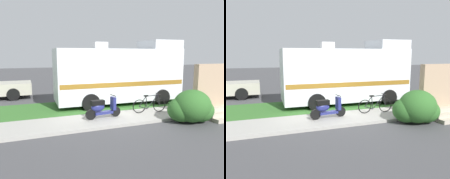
% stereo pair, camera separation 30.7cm
% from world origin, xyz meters
% --- Properties ---
extents(ground_plane, '(80.00, 80.00, 0.00)m').
position_xyz_m(ground_plane, '(0.00, 0.00, 0.00)').
color(ground_plane, '#424244').
extents(sidewalk, '(24.00, 2.00, 0.12)m').
position_xyz_m(sidewalk, '(0.00, -1.20, 0.06)').
color(sidewalk, '#9E9B93').
rests_on(sidewalk, ground).
extents(grass_strip, '(24.00, 3.40, 0.08)m').
position_xyz_m(grass_strip, '(0.00, 1.50, 0.04)').
color(grass_strip, '#336628').
rests_on(grass_strip, ground).
extents(motorhome_rv, '(7.06, 2.73, 3.61)m').
position_xyz_m(motorhome_rv, '(1.50, 1.75, 1.72)').
color(motorhome_rv, silver).
rests_on(motorhome_rv, ground).
extents(scooter, '(1.61, 0.50, 0.97)m').
position_xyz_m(scooter, '(-0.57, -1.11, 0.58)').
color(scooter, black).
rests_on(scooter, ground).
extents(bicycle, '(1.67, 0.52, 0.88)m').
position_xyz_m(bicycle, '(1.82, -0.99, 0.49)').
color(bicycle, black).
rests_on(bicycle, ground).
extents(porch_steps, '(2.00, 1.26, 2.40)m').
position_xyz_m(porch_steps, '(4.41, -2.29, 0.97)').
color(porch_steps, '#B2A893').
rests_on(porch_steps, ground).
extents(bush_by_porch, '(1.91, 1.43, 1.35)m').
position_xyz_m(bush_by_porch, '(2.79, -2.69, 0.64)').
color(bush_by_porch, '#2D6026').
rests_on(bush_by_porch, ground).
extents(bottle_green, '(0.07, 0.07, 0.29)m').
position_xyz_m(bottle_green, '(4.73, -1.61, 0.24)').
color(bottle_green, '#B2B2B7').
rests_on(bottle_green, ground).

